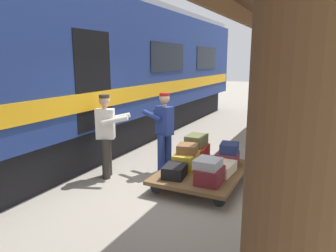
{
  "coord_description": "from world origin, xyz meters",
  "views": [
    {
      "loc": [
        -2.07,
        5.07,
        2.37
      ],
      "look_at": [
        0.47,
        -0.09,
        1.15
      ],
      "focal_mm": 33.31,
      "sensor_mm": 36.0,
      "label": 1
    }
  ],
  "objects_px": {
    "luggage_cart": "(202,172)",
    "suitcase_navy_fabric": "(229,148)",
    "suitcase_burgundy_valise": "(227,158)",
    "suitcase_yellow_case": "(187,160)",
    "suitcase_brown_leather": "(188,149)",
    "suitcase_maroon_trunk": "(210,175)",
    "porter_in_overalls": "(164,129)",
    "porter_by_door": "(107,133)",
    "train_car": "(41,74)",
    "suitcase_gray_aluminum": "(208,163)",
    "suitcase_olive_duffel": "(196,140)",
    "baggage_tug": "(296,101)",
    "suitcase_cream_canvas": "(219,168)",
    "suitcase_black_hardshell": "(175,171)",
    "suitcase_red_plastic": "(197,153)"
  },
  "relations": [
    {
      "from": "train_car",
      "to": "porter_by_door",
      "type": "height_order",
      "value": "train_car"
    },
    {
      "from": "suitcase_maroon_trunk",
      "to": "suitcase_red_plastic",
      "type": "xyz_separation_m",
      "value": [
        0.67,
        -1.12,
        0.01
      ]
    },
    {
      "from": "luggage_cart",
      "to": "porter_in_overalls",
      "type": "height_order",
      "value": "porter_in_overalls"
    },
    {
      "from": "porter_in_overalls",
      "to": "suitcase_yellow_case",
      "type": "bearing_deg",
      "value": 155.19
    },
    {
      "from": "train_car",
      "to": "porter_by_door",
      "type": "bearing_deg",
      "value": 175.76
    },
    {
      "from": "suitcase_cream_canvas",
      "to": "porter_in_overalls",
      "type": "xyz_separation_m",
      "value": [
        1.33,
        -0.31,
        0.55
      ]
    },
    {
      "from": "suitcase_olive_duffel",
      "to": "suitcase_navy_fabric",
      "type": "relative_size",
      "value": 1.19
    },
    {
      "from": "suitcase_maroon_trunk",
      "to": "suitcase_navy_fabric",
      "type": "xyz_separation_m",
      "value": [
        -0.03,
        -1.12,
        0.21
      ]
    },
    {
      "from": "suitcase_gray_aluminum",
      "to": "porter_by_door",
      "type": "relative_size",
      "value": 0.26
    },
    {
      "from": "luggage_cart",
      "to": "suitcase_navy_fabric",
      "type": "bearing_deg",
      "value": -123.49
    },
    {
      "from": "train_car",
      "to": "suitcase_red_plastic",
      "type": "xyz_separation_m",
      "value": [
        -3.4,
        -0.95,
        -1.64
      ]
    },
    {
      "from": "luggage_cart",
      "to": "suitcase_brown_leather",
      "type": "distance_m",
      "value": 0.54
    },
    {
      "from": "suitcase_yellow_case",
      "to": "suitcase_brown_leather",
      "type": "bearing_deg",
      "value": -97.58
    },
    {
      "from": "suitcase_burgundy_valise",
      "to": "suitcase_navy_fabric",
      "type": "bearing_deg",
      "value": -179.22
    },
    {
      "from": "train_car",
      "to": "suitcase_gray_aluminum",
      "type": "xyz_separation_m",
      "value": [
        -4.03,
        0.17,
        -1.44
      ]
    },
    {
      "from": "luggage_cart",
      "to": "suitcase_gray_aluminum",
      "type": "xyz_separation_m",
      "value": [
        -0.3,
        0.56,
        0.39
      ]
    },
    {
      "from": "suitcase_maroon_trunk",
      "to": "suitcase_gray_aluminum",
      "type": "relative_size",
      "value": 1.2
    },
    {
      "from": "suitcase_brown_leather",
      "to": "suitcase_navy_fabric",
      "type": "xyz_separation_m",
      "value": [
        -0.7,
        -0.53,
        -0.04
      ]
    },
    {
      "from": "suitcase_maroon_trunk",
      "to": "suitcase_burgundy_valise",
      "type": "xyz_separation_m",
      "value": [
        0.0,
        -1.12,
        -0.01
      ]
    },
    {
      "from": "suitcase_yellow_case",
      "to": "porter_by_door",
      "type": "xyz_separation_m",
      "value": [
        1.53,
        0.53,
        0.5
      ]
    },
    {
      "from": "luggage_cart",
      "to": "suitcase_navy_fabric",
      "type": "relative_size",
      "value": 4.95
    },
    {
      "from": "suitcase_burgundy_valise",
      "to": "suitcase_gray_aluminum",
      "type": "height_order",
      "value": "suitcase_gray_aluminum"
    },
    {
      "from": "luggage_cart",
      "to": "porter_by_door",
      "type": "xyz_separation_m",
      "value": [
        1.87,
        0.53,
        0.69
      ]
    },
    {
      "from": "suitcase_burgundy_valise",
      "to": "suitcase_gray_aluminum",
      "type": "distance_m",
      "value": 1.14
    },
    {
      "from": "baggage_tug",
      "to": "suitcase_brown_leather",
      "type": "bearing_deg",
      "value": 81.48
    },
    {
      "from": "suitcase_olive_duffel",
      "to": "baggage_tug",
      "type": "distance_m",
      "value": 8.4
    },
    {
      "from": "suitcase_brown_leather",
      "to": "baggage_tug",
      "type": "height_order",
      "value": "baggage_tug"
    },
    {
      "from": "suitcase_burgundy_valise",
      "to": "suitcase_gray_aluminum",
      "type": "bearing_deg",
      "value": 88.0
    },
    {
      "from": "suitcase_cream_canvas",
      "to": "suitcase_red_plastic",
      "type": "xyz_separation_m",
      "value": [
        0.67,
        -0.56,
        0.05
      ]
    },
    {
      "from": "suitcase_black_hardshell",
      "to": "suitcase_navy_fabric",
      "type": "height_order",
      "value": "suitcase_navy_fabric"
    },
    {
      "from": "train_car",
      "to": "baggage_tug",
      "type": "xyz_separation_m",
      "value": [
        -4.73,
        -9.26,
        -1.43
      ]
    },
    {
      "from": "suitcase_red_plastic",
      "to": "suitcase_olive_duffel",
      "type": "distance_m",
      "value": 0.27
    },
    {
      "from": "suitcase_maroon_trunk",
      "to": "porter_in_overalls",
      "type": "relative_size",
      "value": 0.31
    },
    {
      "from": "suitcase_cream_canvas",
      "to": "suitcase_black_hardshell",
      "type": "bearing_deg",
      "value": 39.81
    },
    {
      "from": "suitcase_cream_canvas",
      "to": "porter_by_door",
      "type": "relative_size",
      "value": 0.36
    },
    {
      "from": "train_car",
      "to": "suitcase_cream_canvas",
      "type": "distance_m",
      "value": 4.42
    },
    {
      "from": "suitcase_navy_fabric",
      "to": "suitcase_olive_duffel",
      "type": "bearing_deg",
      "value": -2.12
    },
    {
      "from": "suitcase_red_plastic",
      "to": "suitcase_navy_fabric",
      "type": "bearing_deg",
      "value": -179.96
    },
    {
      "from": "suitcase_black_hardshell",
      "to": "suitcase_olive_duffel",
      "type": "xyz_separation_m",
      "value": [
        0.03,
        -1.14,
        0.31
      ]
    },
    {
      "from": "suitcase_black_hardshell",
      "to": "suitcase_cream_canvas",
      "type": "xyz_separation_m",
      "value": [
        -0.67,
        -0.56,
        -0.01
      ]
    },
    {
      "from": "porter_in_overalls",
      "to": "porter_by_door",
      "type": "relative_size",
      "value": 1.0
    },
    {
      "from": "suitcase_cream_canvas",
      "to": "baggage_tug",
      "type": "relative_size",
      "value": 0.33
    },
    {
      "from": "suitcase_burgundy_valise",
      "to": "suitcase_red_plastic",
      "type": "distance_m",
      "value": 0.67
    },
    {
      "from": "train_car",
      "to": "suitcase_cream_canvas",
      "type": "relative_size",
      "value": 31.89
    },
    {
      "from": "suitcase_cream_canvas",
      "to": "suitcase_brown_leather",
      "type": "xyz_separation_m",
      "value": [
        0.67,
        -0.03,
        0.28
      ]
    },
    {
      "from": "suitcase_burgundy_valise",
      "to": "suitcase_navy_fabric",
      "type": "distance_m",
      "value": 0.23
    },
    {
      "from": "suitcase_cream_canvas",
      "to": "suitcase_navy_fabric",
      "type": "relative_size",
      "value": 1.5
    },
    {
      "from": "suitcase_navy_fabric",
      "to": "baggage_tug",
      "type": "height_order",
      "value": "baggage_tug"
    },
    {
      "from": "suitcase_gray_aluminum",
      "to": "baggage_tug",
      "type": "xyz_separation_m",
      "value": [
        -0.7,
        -9.43,
        0.0
      ]
    },
    {
      "from": "train_car",
      "to": "suitcase_navy_fabric",
      "type": "distance_m",
      "value": 4.45
    }
  ]
}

